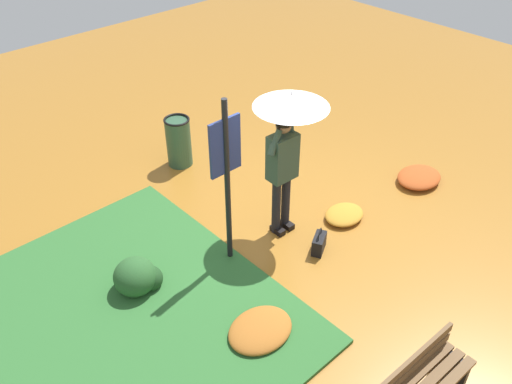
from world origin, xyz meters
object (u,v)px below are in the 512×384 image
object	(u,v)px
info_sign_post	(226,166)
handbag	(319,243)
trash_bin	(179,142)
person_with_umbrella	(287,129)

from	to	relation	value
info_sign_post	handbag	xyz separation A→B (m)	(0.96, -0.70, -1.32)
info_sign_post	trash_bin	distance (m)	2.65
person_with_umbrella	trash_bin	xyz separation A→B (m)	(-0.11, 2.29, -1.13)
info_sign_post	trash_bin	size ratio (longest dim) A/B	2.76
handbag	trash_bin	distance (m)	3.00
info_sign_post	handbag	world-z (taller)	info_sign_post
info_sign_post	handbag	size ratio (longest dim) A/B	6.22
person_with_umbrella	handbag	xyz separation A→B (m)	(-0.03, -0.69, -1.42)
person_with_umbrella	handbag	size ratio (longest dim) A/B	5.53
handbag	trash_bin	world-z (taller)	trash_bin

